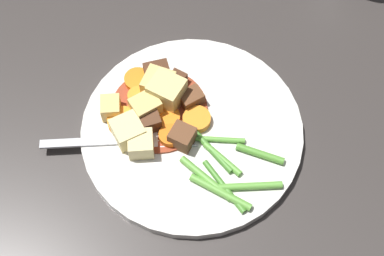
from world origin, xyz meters
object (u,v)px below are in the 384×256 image
meat_chunk_2 (183,137)px  fork (123,140)px  carrot_slice_1 (123,122)px  meat_chunk_4 (146,122)px  potato_chunk_2 (159,85)px  carrot_slice_4 (170,136)px  potato_chunk_4 (167,92)px  potato_chunk_1 (128,131)px  dinner_plate (192,131)px  potato_chunk_0 (141,144)px  carrot_slice_2 (138,80)px  potato_chunk_5 (111,108)px  carrot_slice_3 (166,118)px  meat_chunk_1 (158,77)px  meat_chunk_0 (177,80)px  meat_chunk_3 (191,98)px  carrot_slice_5 (196,119)px  carrot_slice_0 (139,95)px  potato_chunk_3 (146,108)px

meat_chunk_2 → fork: 0.07m
carrot_slice_1 → meat_chunk_4: meat_chunk_4 is taller
potato_chunk_2 → meat_chunk_4: potato_chunk_2 is taller
fork → potato_chunk_2: bearing=-89.2°
carrot_slice_4 → potato_chunk_4: 0.05m
potato_chunk_1 → meat_chunk_4: 0.02m
carrot_slice_4 → fork: 0.05m
dinner_plate → potato_chunk_0: bearing=56.6°
carrot_slice_2 → potato_chunk_5: potato_chunk_5 is taller
potato_chunk_0 → potato_chunk_1: (0.02, -0.01, 0.00)m
carrot_slice_3 → meat_chunk_1: 0.05m
meat_chunk_0 → meat_chunk_3: 0.03m
meat_chunk_3 → carrot_slice_5: bearing=133.8°
carrot_slice_0 → potato_chunk_2: (-0.02, -0.02, 0.01)m
carrot_slice_3 → meat_chunk_0: meat_chunk_0 is taller
carrot_slice_3 → meat_chunk_1: size_ratio=0.99×
potato_chunk_0 → fork: size_ratio=0.18×
dinner_plate → meat_chunk_3: size_ratio=9.67×
carrot_slice_2 → meat_chunk_3: size_ratio=1.19×
potato_chunk_1 → potato_chunk_4: potato_chunk_4 is taller
carrot_slice_0 → potato_chunk_2: potato_chunk_2 is taller
carrot_slice_1 → meat_chunk_3: (-0.05, -0.07, 0.00)m
potato_chunk_4 → fork: bearing=79.1°
carrot_slice_4 → fork: (0.04, 0.03, -0.00)m
carrot_slice_3 → potato_chunk_3: bearing=11.4°
carrot_slice_1 → potato_chunk_0: potato_chunk_0 is taller
dinner_plate → meat_chunk_0: (0.05, -0.04, 0.01)m
carrot_slice_1 → potato_chunk_3: size_ratio=1.14×
carrot_slice_0 → carrot_slice_2: size_ratio=0.78×
potato_chunk_2 → potato_chunk_4: 0.02m
potato_chunk_4 → meat_chunk_4: (0.00, 0.04, -0.01)m
potato_chunk_4 → meat_chunk_0: (0.00, -0.03, -0.01)m
carrot_slice_0 → meat_chunk_3: size_ratio=0.93×
dinner_plate → carrot_slice_0: (0.07, -0.00, 0.01)m
dinner_plate → carrot_slice_2: bearing=-12.2°
carrot_slice_0 → carrot_slice_4: 0.07m
dinner_plate → carrot_slice_2: 0.09m
potato_chunk_3 → potato_chunk_5: bearing=28.7°
carrot_slice_2 → fork: (-0.03, 0.07, -0.00)m
carrot_slice_1 → meat_chunk_0: (-0.02, -0.08, 0.00)m
carrot_slice_3 → potato_chunk_1: bearing=57.3°
carrot_slice_4 → potato_chunk_1: (0.04, 0.02, 0.01)m
carrot_slice_4 → potato_chunk_0: 0.04m
potato_chunk_0 → meat_chunk_4: same height
dinner_plate → meat_chunk_1: (0.07, -0.03, 0.02)m
potato_chunk_2 → meat_chunk_3: (-0.04, -0.01, -0.01)m
carrot_slice_1 → potato_chunk_4: size_ratio=0.96×
potato_chunk_4 → meat_chunk_2: potato_chunk_4 is taller
carrot_slice_4 → meat_chunk_0: (0.03, -0.07, 0.00)m
carrot_slice_5 → potato_chunk_3: size_ratio=1.05×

